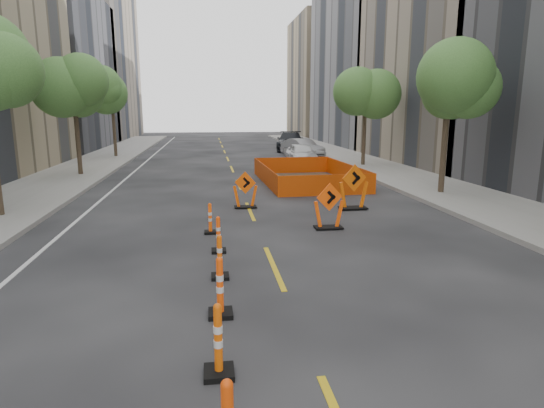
{
  "coord_description": "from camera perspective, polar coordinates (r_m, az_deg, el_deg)",
  "views": [
    {
      "loc": [
        -1.45,
        -5.97,
        3.59
      ],
      "look_at": [
        0.23,
        5.91,
        1.1
      ],
      "focal_mm": 30.0,
      "sensor_mm": 36.0,
      "label": 1
    }
  ],
  "objects": [
    {
      "name": "parked_car_near",
      "position": [
        30.64,
        3.77,
        6.32
      ],
      "size": [
        1.71,
        4.19,
        1.42
      ],
      "primitive_type": "imported",
      "rotation": [
        0.0,
        0.0,
        -0.01
      ],
      "color": "silver",
      "rests_on": "ground"
    },
    {
      "name": "safety_fence",
      "position": [
        22.89,
        4.4,
        3.82
      ],
      "size": [
        4.49,
        7.4,
        0.91
      ],
      "primitive_type": null,
      "rotation": [
        0.0,
        0.0,
        0.03
      ],
      "color": "#F85F0D",
      "rests_on": "ground"
    },
    {
      "name": "ground_plane",
      "position": [
        7.12,
        5.12,
        -18.64
      ],
      "size": [
        140.0,
        140.0,
        0.0
      ],
      "primitive_type": "plane",
      "color": "black"
    },
    {
      "name": "bld_left_d",
      "position": [
        47.89,
        -27.92,
        14.5
      ],
      "size": [
        12.0,
        16.0,
        14.0
      ],
      "primitive_type": "cube",
      "color": "#4C4C51",
      "rests_on": "ground"
    },
    {
      "name": "tree_r_c",
      "position": [
        29.67,
        11.67,
        13.31
      ],
      "size": [
        2.8,
        2.8,
        5.95
      ],
      "color": "#382B1E",
      "rests_on": "ground"
    },
    {
      "name": "tree_l_c",
      "position": [
        26.9,
        -23.62,
        12.77
      ],
      "size": [
        2.8,
        2.8,
        5.95
      ],
      "color": "#382B1E",
      "rests_on": "ground"
    },
    {
      "name": "sidewalk_left",
      "position": [
        19.81,
        -30.28,
        -0.11
      ],
      "size": [
        4.0,
        90.0,
        0.15
      ],
      "primitive_type": "cube",
      "color": "gray",
      "rests_on": "ground"
    },
    {
      "name": "bld_right_c",
      "position": [
        35.19,
        24.68,
        16.27
      ],
      "size": [
        12.0,
        16.0,
        14.0
      ],
      "primitive_type": "cube",
      "color": "gray",
      "rests_on": "ground"
    },
    {
      "name": "bld_right_d",
      "position": [
        50.13,
        14.41,
        18.73
      ],
      "size": [
        12.0,
        18.0,
        20.0
      ],
      "primitive_type": "cube",
      "color": "gray",
      "rests_on": "ground"
    },
    {
      "name": "chevron_sign_right",
      "position": [
        16.86,
        10.21,
        2.14
      ],
      "size": [
        1.25,
        0.93,
        1.67
      ],
      "primitive_type": null,
      "rotation": [
        0.0,
        0.0,
        0.26
      ],
      "color": "#DA5609",
      "rests_on": "ground"
    },
    {
      "name": "channelizer_6",
      "position": [
        11.71,
        -6.75,
        -3.81
      ],
      "size": [
        0.37,
        0.37,
        0.94
      ],
      "primitive_type": null,
      "color": "#FF490A",
      "rests_on": "ground"
    },
    {
      "name": "channelizer_7",
      "position": [
        13.51,
        -7.77,
        -1.79
      ],
      "size": [
        0.36,
        0.36,
        0.92
      ],
      "primitive_type": null,
      "color": "#FF510A",
      "rests_on": "ground"
    },
    {
      "name": "chevron_sign_center",
      "position": [
        13.97,
        7.17,
        -0.25
      ],
      "size": [
        1.05,
        0.76,
        1.43
      ],
      "primitive_type": null,
      "rotation": [
        0.0,
        0.0,
        0.21
      ],
      "color": "#FF500A",
      "rests_on": "ground"
    },
    {
      "name": "bld_right_e",
      "position": [
        67.3,
        8.19,
        15.38
      ],
      "size": [
        12.0,
        14.0,
        16.0
      ],
      "primitive_type": "cube",
      "color": "tan",
      "rests_on": "ground"
    },
    {
      "name": "parked_car_mid",
      "position": [
        35.54,
        3.83,
        7.04
      ],
      "size": [
        2.98,
        4.48,
        1.4
      ],
      "primitive_type": "imported",
      "rotation": [
        0.0,
        0.0,
        0.39
      ],
      "color": "gray",
      "rests_on": "ground"
    },
    {
      "name": "channelizer_3",
      "position": [
        6.48,
        -6.77,
        -16.58
      ],
      "size": [
        0.42,
        0.42,
        1.06
      ],
      "primitive_type": null,
      "color": "#D55108",
      "rests_on": "ground"
    },
    {
      "name": "channelizer_5",
      "position": [
        9.92,
        -6.58,
        -6.59
      ],
      "size": [
        0.38,
        0.38,
        0.97
      ],
      "primitive_type": null,
      "color": "#E15409",
      "rests_on": "ground"
    },
    {
      "name": "sidewalk_right",
      "position": [
        21.08,
        21.82,
        1.29
      ],
      "size": [
        4.0,
        90.0,
        0.15
      ],
      "primitive_type": "cube",
      "color": "gray",
      "rests_on": "ground"
    },
    {
      "name": "parked_car_far",
      "position": [
        41.01,
        2.31,
        7.87
      ],
      "size": [
        3.4,
        6.09,
        1.67
      ],
      "primitive_type": "imported",
      "rotation": [
        0.0,
        0.0,
        -0.19
      ],
      "color": "black",
      "rests_on": "ground"
    },
    {
      "name": "channelizer_4",
      "position": [
        8.16,
        -6.55,
        -10.27
      ],
      "size": [
        0.43,
        0.43,
        1.1
      ],
      "primitive_type": null,
      "color": "#F8480A",
      "rests_on": "ground"
    },
    {
      "name": "bld_left_e",
      "position": [
        63.83,
        -23.11,
        16.6
      ],
      "size": [
        12.0,
        20.0,
        20.0
      ],
      "primitive_type": "cube",
      "color": "gray",
      "rests_on": "ground"
    },
    {
      "name": "tree_r_b",
      "position": [
        20.52,
        21.29,
        13.57
      ],
      "size": [
        2.8,
        2.8,
        5.95
      ],
      "color": "#382B1E",
      "rests_on": "ground"
    },
    {
      "name": "chevron_sign_left",
      "position": [
        16.86,
        -3.37,
        1.79
      ],
      "size": [
        1.06,
        0.87,
        1.37
      ],
      "primitive_type": null,
      "rotation": [
        0.0,
        0.0,
        -0.42
      ],
      "color": "#E85009",
      "rests_on": "ground"
    },
    {
      "name": "tree_l_d",
      "position": [
        36.65,
        -19.45,
        12.55
      ],
      "size": [
        2.8,
        2.8,
        5.95
      ],
      "color": "#382B1E",
      "rests_on": "ground"
    }
  ]
}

